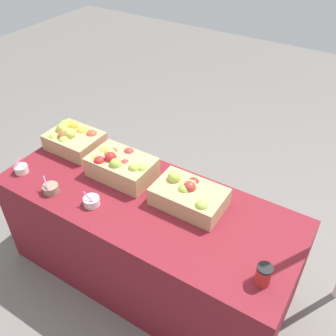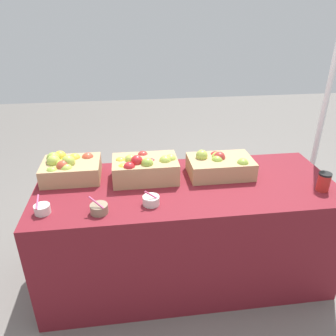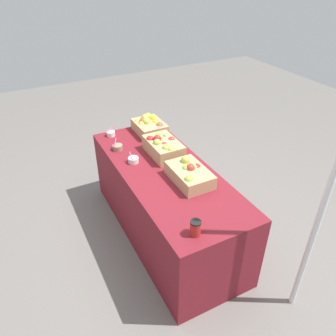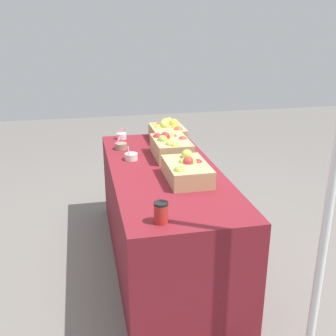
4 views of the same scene
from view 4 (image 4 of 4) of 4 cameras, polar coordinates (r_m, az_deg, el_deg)
The scene contains 10 objects.
ground_plane at distance 3.30m, azimuth -0.48°, elevation -12.24°, with size 10.00×10.00×0.00m, color slate.
table at distance 3.12m, azimuth -0.50°, elevation -6.49°, with size 1.90×0.76×0.74m, color maroon.
apple_crate_left at distance 3.68m, azimuth -0.12°, elevation 5.11°, with size 0.37×0.28×0.17m.
apple_crate_middle at distance 3.21m, azimuth 0.36°, elevation 3.00°, with size 0.41×0.27×0.19m.
apple_crate_right at distance 2.75m, azimuth 2.63°, elevation -0.29°, with size 0.42×0.27×0.17m.
sample_bowl_near at distance 3.16m, azimuth -5.07°, elevation 1.58°, with size 0.10×0.10×0.10m.
sample_bowl_mid at distance 3.43m, azimuth -6.47°, elevation 3.01°, with size 0.10×0.10×0.11m.
sample_bowl_far at distance 3.73m, azimuth -6.40°, elevation 4.39°, with size 0.09×0.09×0.10m.
coffee_cup at distance 2.19m, azimuth -0.97°, elevation -6.13°, with size 0.08×0.08×0.12m.
tent_pole at distance 1.99m, azimuth 21.93°, elevation 0.48°, with size 0.04×0.04×2.29m, color white.
Camera 4 is at (2.74, -0.56, 1.76)m, focal length 44.44 mm.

